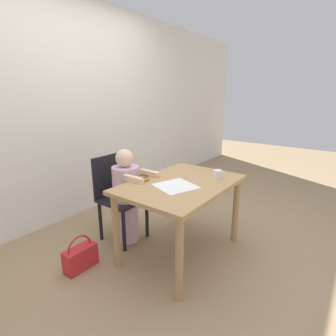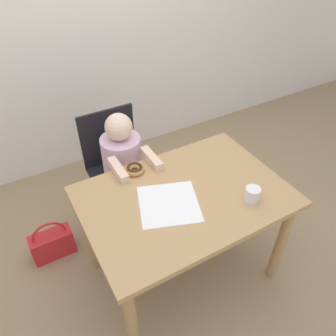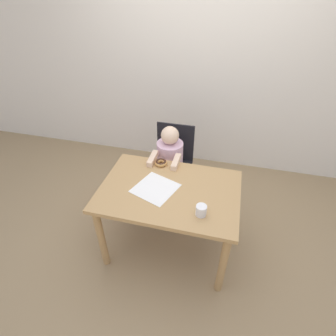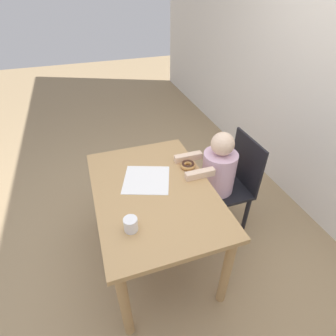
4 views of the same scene
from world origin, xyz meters
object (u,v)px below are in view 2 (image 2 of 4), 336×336
(child_figure, at_px, (124,176))
(cup, at_px, (252,194))
(handbag, at_px, (52,243))
(donut, at_px, (135,169))
(chair, at_px, (118,169))

(child_figure, xyz_separation_m, cup, (0.42, -0.76, 0.27))
(cup, bearing_deg, handbag, 142.57)
(donut, distance_m, handbag, 0.86)
(child_figure, height_order, cup, child_figure)
(donut, bearing_deg, cup, -49.68)
(chair, relative_size, donut, 7.78)
(cup, bearing_deg, child_figure, 118.64)
(chair, distance_m, handbag, 0.68)
(handbag, bearing_deg, chair, 12.10)
(chair, xyz_separation_m, donut, (-0.02, -0.37, 0.27))
(donut, relative_size, handbag, 0.36)
(chair, xyz_separation_m, child_figure, (0.00, -0.12, 0.02))
(chair, bearing_deg, donut, -93.17)
(chair, bearing_deg, handbag, -167.90)
(chair, height_order, handbag, chair)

